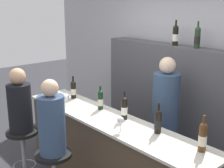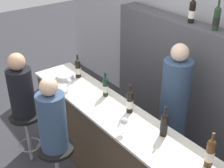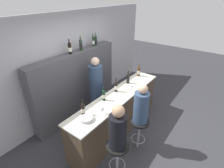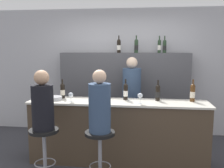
{
  "view_description": "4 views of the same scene",
  "coord_description": "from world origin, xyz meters",
  "px_view_note": "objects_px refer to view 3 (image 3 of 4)",
  "views": [
    {
      "loc": [
        2.54,
        -1.89,
        2.31
      ],
      "look_at": [
        0.1,
        0.2,
        1.43
      ],
      "focal_mm": 50.0,
      "sensor_mm": 36.0,
      "label": 1
    },
    {
      "loc": [
        2.21,
        -1.48,
        2.87
      ],
      "look_at": [
        -0.02,
        0.24,
        1.32
      ],
      "focal_mm": 50.0,
      "sensor_mm": 36.0,
      "label": 2
    },
    {
      "loc": [
        -2.66,
        -1.56,
        2.98
      ],
      "look_at": [
        -0.13,
        0.31,
        1.3
      ],
      "focal_mm": 28.0,
      "sensor_mm": 36.0,
      "label": 3
    },
    {
      "loc": [
        0.39,
        -3.49,
        1.81
      ],
      "look_at": [
        -0.09,
        0.27,
        1.25
      ],
      "focal_mm": 40.0,
      "sensor_mm": 36.0,
      "label": 4
    }
  ],
  "objects_px": {
    "bar_stool_right": "(139,127)",
    "wine_bottle_counter_2": "(116,86)",
    "wine_bottle_backbar_0": "(70,48)",
    "wine_bottle_counter_1": "(104,95)",
    "bar_stool_left": "(117,152)",
    "guest_seated_right": "(141,106)",
    "wine_bottle_counter_3": "(128,78)",
    "wine_bottle_backbar_3": "(96,40)",
    "wine_bottle_counter_4": "(139,71)",
    "bartender": "(96,90)",
    "wine_glass_1": "(132,86)",
    "wine_bottle_counter_0": "(83,109)",
    "guest_seated_left": "(118,129)",
    "wine_glass_0": "(102,109)",
    "metal_bowl": "(87,119)",
    "wine_bottle_backbar_2": "(93,41)",
    "wine_bottle_backbar_1": "(81,45)"
  },
  "relations": [
    {
      "from": "wine_bottle_backbar_1",
      "to": "wine_bottle_backbar_3",
      "type": "distance_m",
      "value": 0.55
    },
    {
      "from": "wine_bottle_counter_4",
      "to": "bar_stool_right",
      "type": "distance_m",
      "value": 1.62
    },
    {
      "from": "wine_bottle_backbar_0",
      "to": "wine_glass_1",
      "type": "distance_m",
      "value": 1.65
    },
    {
      "from": "metal_bowl",
      "to": "guest_seated_left",
      "type": "distance_m",
      "value": 0.62
    },
    {
      "from": "wine_bottle_backbar_1",
      "to": "wine_bottle_backbar_2",
      "type": "relative_size",
      "value": 1.04
    },
    {
      "from": "wine_bottle_backbar_1",
      "to": "bartender",
      "type": "bearing_deg",
      "value": -96.89
    },
    {
      "from": "wine_bottle_counter_3",
      "to": "wine_bottle_backbar_3",
      "type": "xyz_separation_m",
      "value": [
        0.17,
        1.14,
        0.72
      ]
    },
    {
      "from": "wine_bottle_counter_3",
      "to": "guest_seated_right",
      "type": "distance_m",
      "value": 1.1
    },
    {
      "from": "wine_bottle_counter_3",
      "to": "bar_stool_left",
      "type": "height_order",
      "value": "wine_bottle_counter_3"
    },
    {
      "from": "bar_stool_right",
      "to": "wine_bottle_counter_2",
      "type": "bearing_deg",
      "value": 70.25
    },
    {
      "from": "wine_glass_0",
      "to": "wine_bottle_counter_3",
      "type": "bearing_deg",
      "value": 11.45
    },
    {
      "from": "wine_bottle_counter_2",
      "to": "wine_bottle_counter_4",
      "type": "xyz_separation_m",
      "value": [
        1.02,
        0.0,
        0.01
      ]
    },
    {
      "from": "wine_bottle_counter_3",
      "to": "wine_bottle_backbar_0",
      "type": "bearing_deg",
      "value": 122.46
    },
    {
      "from": "wine_bottle_backbar_2",
      "to": "wine_glass_1",
      "type": "relative_size",
      "value": 2.04
    },
    {
      "from": "bar_stool_left",
      "to": "bar_stool_right",
      "type": "xyz_separation_m",
      "value": [
        0.77,
        0.0,
        0.0
      ]
    },
    {
      "from": "wine_bottle_counter_3",
      "to": "wine_glass_0",
      "type": "bearing_deg",
      "value": -168.55
    },
    {
      "from": "wine_glass_0",
      "to": "guest_seated_right",
      "type": "height_order",
      "value": "guest_seated_right"
    },
    {
      "from": "wine_bottle_counter_4",
      "to": "wine_bottle_backbar_0",
      "type": "relative_size",
      "value": 1.0
    },
    {
      "from": "wine_bottle_counter_3",
      "to": "wine_bottle_backbar_3",
      "type": "relative_size",
      "value": 0.98
    },
    {
      "from": "guest_seated_left",
      "to": "bar_stool_left",
      "type": "bearing_deg",
      "value": 0.0
    },
    {
      "from": "bartender",
      "to": "guest_seated_left",
      "type": "bearing_deg",
      "value": -127.96
    },
    {
      "from": "wine_bottle_counter_2",
      "to": "wine_bottle_backbar_2",
      "type": "distance_m",
      "value": 1.46
    },
    {
      "from": "wine_bottle_counter_4",
      "to": "bartender",
      "type": "relative_size",
      "value": 0.21
    },
    {
      "from": "guest_seated_left",
      "to": "guest_seated_right",
      "type": "xyz_separation_m",
      "value": [
        0.77,
        0.0,
        0.0
      ]
    },
    {
      "from": "wine_glass_0",
      "to": "bar_stool_left",
      "type": "xyz_separation_m",
      "value": [
        -0.23,
        -0.51,
        -0.53
      ]
    },
    {
      "from": "wine_bottle_counter_1",
      "to": "bar_stool_left",
      "type": "bearing_deg",
      "value": -128.36
    },
    {
      "from": "wine_bottle_backbar_0",
      "to": "wine_glass_1",
      "type": "bearing_deg",
      "value": -72.01
    },
    {
      "from": "wine_bottle_counter_0",
      "to": "wine_bottle_backbar_3",
      "type": "height_order",
      "value": "wine_bottle_backbar_3"
    },
    {
      "from": "wine_bottle_backbar_1",
      "to": "guest_seated_left",
      "type": "bearing_deg",
      "value": -121.41
    },
    {
      "from": "wine_bottle_counter_1",
      "to": "wine_bottle_backbar_1",
      "type": "height_order",
      "value": "wine_bottle_backbar_1"
    },
    {
      "from": "bar_stool_left",
      "to": "guest_seated_right",
      "type": "relative_size",
      "value": 0.88
    },
    {
      "from": "bartender",
      "to": "wine_bottle_counter_1",
      "type": "bearing_deg",
      "value": -127.48
    },
    {
      "from": "wine_bottle_backbar_0",
      "to": "wine_bottle_counter_1",
      "type": "bearing_deg",
      "value": -100.38
    },
    {
      "from": "wine_bottle_backbar_0",
      "to": "bar_stool_right",
      "type": "bearing_deg",
      "value": -91.61
    },
    {
      "from": "wine_bottle_counter_4",
      "to": "metal_bowl",
      "type": "xyz_separation_m",
      "value": [
        -2.13,
        -0.16,
        -0.11
      ]
    },
    {
      "from": "metal_bowl",
      "to": "bar_stool_right",
      "type": "relative_size",
      "value": 0.32
    },
    {
      "from": "wine_bottle_backbar_1",
      "to": "bar_stool_left",
      "type": "bearing_deg",
      "value": -121.41
    },
    {
      "from": "wine_glass_1",
      "to": "wine_glass_0",
      "type": "bearing_deg",
      "value": 180.0
    },
    {
      "from": "wine_bottle_backbar_0",
      "to": "guest_seated_left",
      "type": "height_order",
      "value": "wine_bottle_backbar_0"
    },
    {
      "from": "wine_bottle_counter_1",
      "to": "wine_bottle_counter_4",
      "type": "relative_size",
      "value": 0.87
    },
    {
      "from": "wine_bottle_counter_2",
      "to": "guest_seated_right",
      "type": "xyz_separation_m",
      "value": [
        -0.28,
        -0.78,
        -0.05
      ]
    },
    {
      "from": "wine_bottle_counter_1",
      "to": "bar_stool_right",
      "type": "xyz_separation_m",
      "value": [
        0.16,
        -0.78,
        -0.55
      ]
    },
    {
      "from": "wine_bottle_counter_1",
      "to": "bar_stool_left",
      "type": "distance_m",
      "value": 1.13
    },
    {
      "from": "wine_bottle_counter_0",
      "to": "wine_bottle_counter_2",
      "type": "xyz_separation_m",
      "value": [
        1.03,
        -0.0,
        0.01
      ]
    },
    {
      "from": "bar_stool_left",
      "to": "wine_glass_0",
      "type": "bearing_deg",
      "value": 65.29
    },
    {
      "from": "wine_glass_1",
      "to": "metal_bowl",
      "type": "xyz_separation_m",
      "value": [
        -1.34,
        0.11,
        -0.09
      ]
    },
    {
      "from": "wine_glass_1",
      "to": "guest_seated_right",
      "type": "height_order",
      "value": "guest_seated_right"
    },
    {
      "from": "wine_bottle_counter_4",
      "to": "wine_bottle_backbar_0",
      "type": "distance_m",
      "value": 1.83
    },
    {
      "from": "wine_glass_1",
      "to": "wine_bottle_backbar_3",
      "type": "bearing_deg",
      "value": 72.63
    },
    {
      "from": "wine_bottle_counter_3",
      "to": "guest_seated_right",
      "type": "height_order",
      "value": "guest_seated_right"
    }
  ]
}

